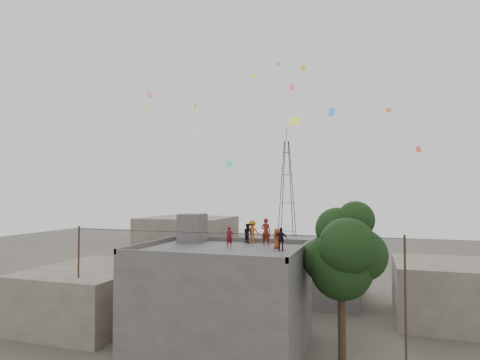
{
  "coord_description": "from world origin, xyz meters",
  "views": [
    {
      "loc": [
        8.89,
        -23.41,
        9.51
      ],
      "look_at": [
        0.46,
        2.3,
        10.46
      ],
      "focal_mm": 30.0,
      "sensor_mm": 36.0,
      "label": 1
    }
  ],
  "objects_px": {
    "transmission_tower": "(287,197)",
    "person_dark_adult": "(281,239)",
    "person_red_adult": "(266,232)",
    "stair_head_box": "(192,228)",
    "tree": "(344,253)"
  },
  "relations": [
    {
      "from": "transmission_tower",
      "to": "person_dark_adult",
      "type": "height_order",
      "value": "transmission_tower"
    },
    {
      "from": "person_dark_adult",
      "to": "person_red_adult",
      "type": "bearing_deg",
      "value": 106.49
    },
    {
      "from": "stair_head_box",
      "to": "person_dark_adult",
      "type": "bearing_deg",
      "value": -18.42
    },
    {
      "from": "transmission_tower",
      "to": "person_red_adult",
      "type": "relative_size",
      "value": 11.15
    },
    {
      "from": "stair_head_box",
      "to": "transmission_tower",
      "type": "distance_m",
      "value": 37.46
    },
    {
      "from": "tree",
      "to": "transmission_tower",
      "type": "height_order",
      "value": "transmission_tower"
    },
    {
      "from": "person_red_adult",
      "to": "person_dark_adult",
      "type": "xyz_separation_m",
      "value": [
        1.48,
        -2.2,
        -0.2
      ]
    },
    {
      "from": "tree",
      "to": "transmission_tower",
      "type": "distance_m",
      "value": 41.12
    },
    {
      "from": "stair_head_box",
      "to": "person_red_adult",
      "type": "relative_size",
      "value": 1.11
    },
    {
      "from": "stair_head_box",
      "to": "person_red_adult",
      "type": "distance_m",
      "value": 5.41
    },
    {
      "from": "stair_head_box",
      "to": "person_dark_adult",
      "type": "height_order",
      "value": "stair_head_box"
    },
    {
      "from": "tree",
      "to": "transmission_tower",
      "type": "bearing_deg",
      "value": 106.09
    },
    {
      "from": "person_dark_adult",
      "to": "tree",
      "type": "bearing_deg",
      "value": -12.95
    },
    {
      "from": "stair_head_box",
      "to": "transmission_tower",
      "type": "xyz_separation_m",
      "value": [
        -0.8,
        37.4,
        1.97
      ]
    },
    {
      "from": "transmission_tower",
      "to": "person_red_adult",
      "type": "height_order",
      "value": "transmission_tower"
    }
  ]
}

